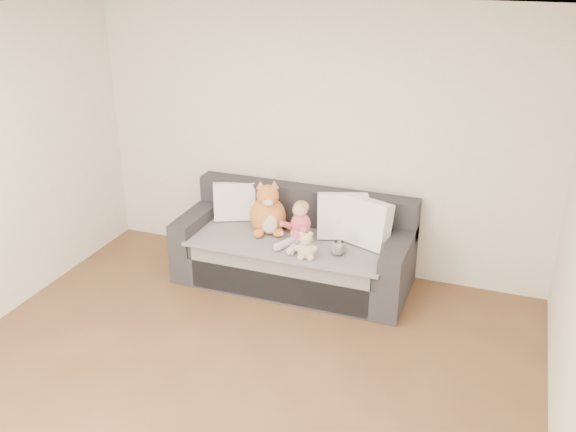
% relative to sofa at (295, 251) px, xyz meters
% --- Properties ---
extents(room_shell, '(5.00, 5.00, 5.00)m').
position_rel_sofa_xyz_m(room_shell, '(0.07, -1.64, 0.99)').
color(room_shell, brown).
rests_on(room_shell, ground).
extents(sofa, '(2.20, 0.94, 0.85)m').
position_rel_sofa_xyz_m(sofa, '(0.00, 0.00, 0.00)').
color(sofa, '#26262A').
rests_on(sofa, ground).
extents(cushion_left, '(0.45, 0.34, 0.39)m').
position_rel_sofa_xyz_m(cushion_left, '(-0.69, 0.16, 0.35)').
color(cushion_left, white).
rests_on(cushion_left, sofa).
extents(cushion_right_back, '(0.51, 0.35, 0.44)m').
position_rel_sofa_xyz_m(cushion_right_back, '(0.42, 0.13, 0.38)').
color(cushion_right_back, white).
rests_on(cushion_right_back, sofa).
extents(cushion_right_front, '(0.52, 0.37, 0.45)m').
position_rel_sofa_xyz_m(cushion_right_front, '(0.66, 0.05, 0.38)').
color(cushion_right_front, white).
rests_on(cushion_right_front, sofa).
extents(toddler, '(0.28, 0.42, 0.41)m').
position_rel_sofa_xyz_m(toddler, '(0.09, -0.14, 0.33)').
color(toddler, '#C54569').
rests_on(toddler, sofa).
extents(plush_cat, '(0.42, 0.43, 0.54)m').
position_rel_sofa_xyz_m(plush_cat, '(-0.27, -0.01, 0.36)').
color(plush_cat, '#C7652C').
rests_on(plush_cat, sofa).
extents(teddy_bear, '(0.20, 0.16, 0.26)m').
position_rel_sofa_xyz_m(teddy_bear, '(0.25, -0.41, 0.27)').
color(teddy_bear, '#CBBA8C').
rests_on(teddy_bear, sofa).
extents(plush_cow, '(0.14, 0.21, 0.17)m').
position_rel_sofa_xyz_m(plush_cow, '(0.50, -0.25, 0.23)').
color(plush_cow, white).
rests_on(plush_cow, sofa).
extents(sippy_cup, '(0.09, 0.07, 0.10)m').
position_rel_sofa_xyz_m(sippy_cup, '(0.13, -0.29, 0.22)').
color(sippy_cup, purple).
rests_on(sippy_cup, sofa).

